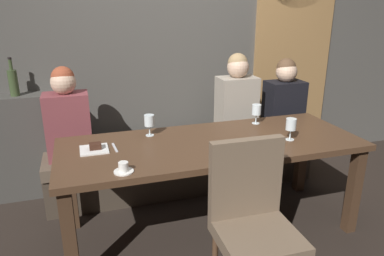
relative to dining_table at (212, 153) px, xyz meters
The scene contains 17 objects.
ground 0.65m from the dining_table, ahead, with size 9.00×9.00×0.00m, color black.
back_wall_tiled 1.49m from the dining_table, 90.00° to the left, with size 6.00×0.12×3.00m, color #4C4944.
arched_door 1.91m from the dining_table, 40.43° to the left, with size 0.90×0.05×2.55m.
back_counter 1.87m from the dining_table, 146.14° to the left, with size 1.10×0.28×0.95m, color #413E3A.
dining_table is the anchor object (origin of this frame).
banquette_bench 0.82m from the dining_table, 90.00° to the left, with size 2.50×0.44×0.45m.
chair_near_side 0.73m from the dining_table, 91.46° to the right, with size 0.45×0.45×0.98m.
diner_redhead 1.25m from the dining_table, 144.25° to the left, with size 0.36×0.24×0.78m.
diner_bearded 0.89m from the dining_table, 54.16° to the left, with size 0.36×0.24×0.82m.
diner_far_end 1.23m from the dining_table, 34.27° to the left, with size 0.36×0.24×0.76m.
wine_bottle_pale_label 1.79m from the dining_table, 144.39° to the left, with size 0.08×0.08×0.33m.
wine_glass_end_right 0.61m from the dining_table, 13.97° to the right, with size 0.08×0.08×0.16m.
wine_glass_center_front 0.53m from the dining_table, 147.28° to the left, with size 0.08×0.08×0.16m.
wine_glass_near_left 0.61m from the dining_table, 29.66° to the left, with size 0.08×0.08×0.16m.
espresso_cup 0.76m from the dining_table, 154.86° to the right, with size 0.12×0.12×0.06m.
dessert_plate 0.84m from the dining_table, behind, with size 0.19×0.19×0.05m.
fork_on_table 0.70m from the dining_table, behind, with size 0.02×0.17×0.01m, color silver.
Camera 1 is at (-0.88, -2.33, 1.70)m, focal length 34.01 mm.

